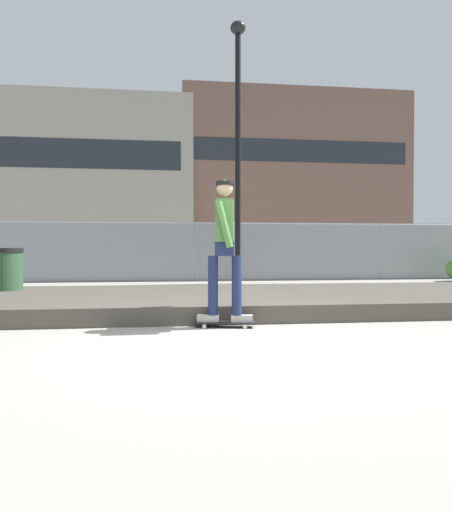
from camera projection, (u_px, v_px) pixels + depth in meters
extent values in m
plane|color=#9E998E|center=(233.00, 338.00, 4.81)|extent=(120.00, 120.00, 0.00)
cube|color=#4C473F|center=(214.00, 300.00, 7.30)|extent=(12.03, 3.45, 0.25)
cube|color=black|center=(225.00, 322.00, 5.46)|extent=(0.82, 0.32, 0.02)
cylinder|color=silver|center=(245.00, 324.00, 5.54)|extent=(0.06, 0.04, 0.05)
cylinder|color=silver|center=(245.00, 327.00, 5.36)|extent=(0.06, 0.04, 0.05)
cylinder|color=silver|center=(205.00, 324.00, 5.56)|extent=(0.06, 0.04, 0.05)
cylinder|color=silver|center=(204.00, 326.00, 5.38)|extent=(0.06, 0.04, 0.05)
cube|color=#99999E|center=(245.00, 324.00, 5.45)|extent=(0.07, 0.15, 0.01)
cube|color=#99999E|center=(205.00, 323.00, 5.47)|extent=(0.07, 0.15, 0.01)
cube|color=#B2ADA8|center=(242.00, 318.00, 5.45)|extent=(0.29, 0.14, 0.09)
cube|color=#B2ADA8|center=(208.00, 318.00, 5.47)|extent=(0.29, 0.14, 0.09)
cylinder|color=#1E284C|center=(237.00, 285.00, 5.45)|extent=(0.13, 0.13, 0.77)
cylinder|color=#1E284C|center=(213.00, 285.00, 5.46)|extent=(0.13, 0.13, 0.77)
cube|color=#1E284C|center=(225.00, 249.00, 5.44)|extent=(0.29, 0.37, 0.18)
cube|color=#4C7F3F|center=(225.00, 221.00, 5.44)|extent=(0.27, 0.41, 0.54)
cylinder|color=#4C7F3F|center=(226.00, 227.00, 5.68)|extent=(0.24, 0.12, 0.58)
cylinder|color=#4C7F3F|center=(224.00, 225.00, 5.19)|extent=(0.24, 0.12, 0.58)
sphere|color=tan|center=(225.00, 188.00, 5.43)|extent=(0.21, 0.21, 0.21)
cylinder|color=black|center=(225.00, 184.00, 5.43)|extent=(0.24, 0.24, 0.05)
cylinder|color=gray|center=(197.00, 252.00, 13.15)|extent=(0.06, 0.06, 1.85)
cylinder|color=gray|center=(382.00, 251.00, 13.85)|extent=(0.06, 0.06, 1.85)
cylinder|color=gray|center=(197.00, 223.00, 13.13)|extent=(24.24, 0.04, 0.04)
cylinder|color=gray|center=(197.00, 249.00, 13.15)|extent=(24.24, 0.04, 0.04)
cylinder|color=gray|center=(197.00, 279.00, 13.16)|extent=(24.24, 0.04, 0.04)
cube|color=gray|center=(197.00, 252.00, 13.15)|extent=(24.24, 0.01, 1.85)
cylinder|color=black|center=(238.00, 160.00, 12.17)|extent=(0.16, 0.16, 7.19)
ellipsoid|color=black|center=(238.00, 28.00, 12.11)|extent=(0.44, 0.44, 0.36)
cube|color=navy|center=(132.00, 258.00, 15.52)|extent=(4.49, 2.04, 0.70)
cube|color=#23282D|center=(127.00, 240.00, 15.48)|extent=(2.28, 1.72, 0.64)
cylinder|color=black|center=(169.00, 266.00, 16.60)|extent=(0.65, 0.27, 0.64)
cylinder|color=black|center=(171.00, 268.00, 14.92)|extent=(0.65, 0.27, 0.64)
cylinder|color=black|center=(97.00, 267.00, 16.14)|extent=(0.65, 0.27, 0.64)
cylinder|color=black|center=(91.00, 269.00, 14.46)|extent=(0.65, 0.27, 0.64)
cube|color=#566B4C|center=(306.00, 258.00, 16.21)|extent=(4.46, 1.96, 0.70)
cube|color=#23282D|center=(301.00, 240.00, 16.18)|extent=(2.26, 1.68, 0.64)
cylinder|color=black|center=(333.00, 266.00, 17.17)|extent=(0.65, 0.26, 0.64)
cylinder|color=black|center=(349.00, 268.00, 15.47)|extent=(0.65, 0.26, 0.64)
cylinder|color=black|center=(267.00, 266.00, 16.96)|extent=(0.65, 0.26, 0.64)
cylinder|color=black|center=(276.00, 268.00, 15.26)|extent=(0.65, 0.26, 0.64)
cube|color=gray|center=(51.00, 185.00, 41.29)|extent=(27.41, 12.47, 14.57)
cube|color=#1E232B|center=(29.00, 152.00, 35.05)|extent=(25.22, 0.04, 2.50)
cube|color=brown|center=(289.00, 180.00, 52.68)|extent=(26.66, 11.02, 19.28)
cube|color=#1E232B|center=(302.00, 151.00, 47.15)|extent=(24.53, 0.04, 2.50)
cylinder|color=#2D5133|center=(6.00, 278.00, 7.81)|extent=(0.56, 0.56, 0.95)
cylinder|color=black|center=(6.00, 250.00, 7.80)|extent=(0.59, 0.59, 0.08)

